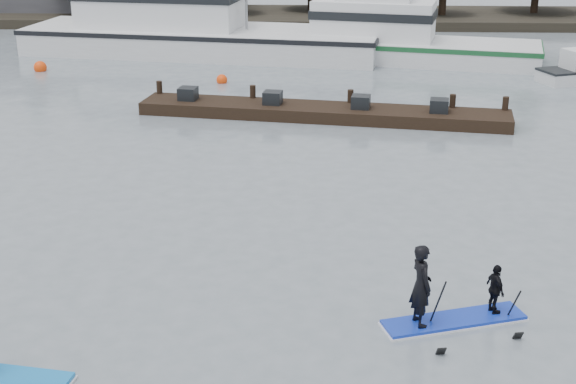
{
  "coord_description": "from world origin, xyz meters",
  "views": [
    {
      "loc": [
        0.71,
        -13.4,
        8.42
      ],
      "look_at": [
        0.0,
        6.0,
        1.1
      ],
      "focal_mm": 50.0,
      "sensor_mm": 36.0,
      "label": 1
    }
  ],
  "objects_px": {
    "fishing_boat_large": "(192,38)",
    "fishing_boat_medium": "(396,49)",
    "floating_dock": "(322,112)",
    "paddleboard_duo": "(446,295)"
  },
  "relations": [
    {
      "from": "fishing_boat_medium",
      "to": "floating_dock",
      "type": "xyz_separation_m",
      "value": [
        -3.92,
        -11.68,
        -0.34
      ]
    },
    {
      "from": "paddleboard_duo",
      "to": "fishing_boat_large",
      "type": "bearing_deg",
      "value": 90.41
    },
    {
      "from": "paddleboard_duo",
      "to": "floating_dock",
      "type": "bearing_deg",
      "value": 81.01
    },
    {
      "from": "fishing_boat_large",
      "to": "fishing_boat_medium",
      "type": "relative_size",
      "value": 1.38
    },
    {
      "from": "floating_dock",
      "to": "paddleboard_duo",
      "type": "height_order",
      "value": "paddleboard_duo"
    },
    {
      "from": "fishing_boat_large",
      "to": "fishing_boat_medium",
      "type": "height_order",
      "value": "fishing_boat_large"
    },
    {
      "from": "fishing_boat_large",
      "to": "fishing_boat_medium",
      "type": "xyz_separation_m",
      "value": [
        11.02,
        -1.51,
        -0.24
      ]
    },
    {
      "from": "fishing_boat_medium",
      "to": "floating_dock",
      "type": "distance_m",
      "value": 12.33
    },
    {
      "from": "fishing_boat_large",
      "to": "paddleboard_duo",
      "type": "bearing_deg",
      "value": -62.66
    },
    {
      "from": "fishing_boat_medium",
      "to": "paddleboard_duo",
      "type": "xyz_separation_m",
      "value": [
        -1.46,
        -27.63,
        0.09
      ]
    }
  ]
}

